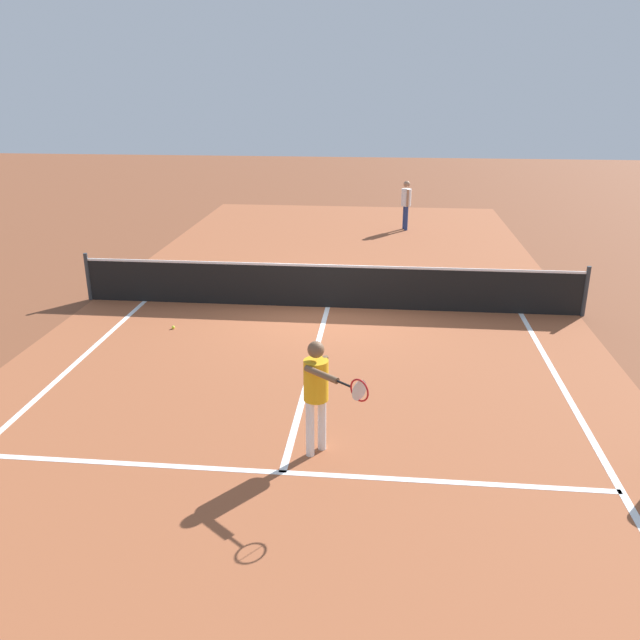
# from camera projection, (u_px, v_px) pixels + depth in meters

# --- Properties ---
(ground_plane) EXTENTS (60.00, 60.00, 0.00)m
(ground_plane) POSITION_uv_depth(u_px,v_px,m) (328.00, 307.00, 14.13)
(ground_plane) COLOR brown
(court_surface_inbounds) EXTENTS (10.62, 24.40, 0.00)m
(court_surface_inbounds) POSITION_uv_depth(u_px,v_px,m) (328.00, 307.00, 14.13)
(court_surface_inbounds) COLOR #9E5433
(court_surface_inbounds) RESTS_ON ground_plane
(line_sideline_right) EXTENTS (0.10, 11.89, 0.01)m
(line_sideline_right) POSITION_uv_depth(u_px,v_px,m) (610.00, 471.00, 8.19)
(line_sideline_right) COLOR white
(line_sideline_right) RESTS_ON ground_plane
(line_service_near) EXTENTS (8.22, 0.10, 0.01)m
(line_service_near) POSITION_uv_depth(u_px,v_px,m) (282.00, 472.00, 8.15)
(line_service_near) COLOR white
(line_service_near) RESTS_ON ground_plane
(line_center_service) EXTENTS (0.10, 6.40, 0.01)m
(line_center_service) POSITION_uv_depth(u_px,v_px,m) (311.00, 368.00, 11.14)
(line_center_service) COLOR white
(line_center_service) RESTS_ON ground_plane
(net) EXTENTS (10.83, 0.09, 1.07)m
(net) POSITION_uv_depth(u_px,v_px,m) (328.00, 286.00, 13.96)
(net) COLOR #33383D
(net) RESTS_ON ground_plane
(player_near) EXTENTS (0.85, 0.96, 1.58)m
(player_near) POSITION_uv_depth(u_px,v_px,m) (317.00, 386.00, 8.25)
(player_near) COLOR white
(player_near) RESTS_ON ground_plane
(player_far) EXTENTS (0.32, 0.41, 1.60)m
(player_far) POSITION_uv_depth(u_px,v_px,m) (406.00, 200.00, 21.21)
(player_far) COLOR navy
(player_far) RESTS_ON ground_plane
(tennis_ball_near_net) EXTENTS (0.07, 0.07, 0.07)m
(tennis_ball_near_net) POSITION_uv_depth(u_px,v_px,m) (173.00, 327.00, 12.88)
(tennis_ball_near_net) COLOR #CCE033
(tennis_ball_near_net) RESTS_ON ground_plane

